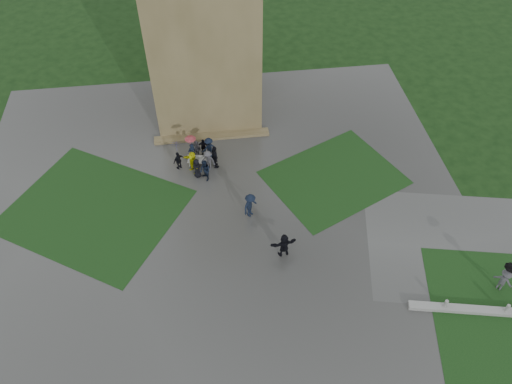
{
  "coord_description": "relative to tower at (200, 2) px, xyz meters",
  "views": [
    {
      "loc": [
        -0.36,
        -19.63,
        25.68
      ],
      "look_at": [
        2.55,
        3.19,
        1.2
      ],
      "focal_mm": 35.0,
      "sensor_mm": 36.0,
      "label": 1
    }
  ],
  "objects": [
    {
      "name": "tower",
      "position": [
        0.0,
        0.0,
        0.0
      ],
      "size": [
        8.0,
        8.0,
        18.0
      ],
      "primitive_type": "cube",
      "color": "brown",
      "rests_on": "ground"
    },
    {
      "name": "tower_plinth",
      "position": [
        0.0,
        -4.4,
        -8.87
      ],
      "size": [
        9.0,
        0.8,
        0.22
      ],
      "primitive_type": "cube",
      "color": "brown",
      "rests_on": "plaza"
    },
    {
      "name": "lawn_inset_left",
      "position": [
        -8.5,
        -11.0,
        -8.97
      ],
      "size": [
        14.1,
        13.46,
        0.01
      ],
      "primitive_type": "cube",
      "rotation": [
        0.0,
        0.0,
        -0.56
      ],
      "color": "black",
      "rests_on": "plaza"
    },
    {
      "name": "bench",
      "position": [
        -1.25,
        -7.41,
        -8.55
      ],
      "size": [
        1.5,
        0.72,
        0.83
      ],
      "rotation": [
        0.0,
        0.0,
        -0.2
      ],
      "color": "#B2B1AD",
      "rests_on": "plaza"
    },
    {
      "name": "lawn_inset_right",
      "position": [
        8.5,
        -10.0,
        -8.97
      ],
      "size": [
        11.12,
        10.15,
        0.01
      ],
      "primitive_type": "cube",
      "rotation": [
        0.0,
        0.0,
        0.44
      ],
      "color": "black",
      "rests_on": "plaza"
    },
    {
      "name": "ground",
      "position": [
        0.0,
        -15.0,
        -9.0
      ],
      "size": [
        120.0,
        120.0,
        0.0
      ],
      "primitive_type": "plane",
      "color": "black"
    },
    {
      "name": "visitor_cluster",
      "position": [
        -1.09,
        -7.56,
        -8.0
      ],
      "size": [
        3.59,
        3.54,
        2.51
      ],
      "color": "black",
      "rests_on": "plaza"
    },
    {
      "name": "pedestrian_near",
      "position": [
        3.74,
        -16.26,
        -8.08
      ],
      "size": [
        1.75,
        0.86,
        1.8
      ],
      "primitive_type": "imported",
      "rotation": [
        0.0,
        0.0,
        3.3
      ],
      "color": "black",
      "rests_on": "plaza"
    },
    {
      "name": "pedestrian_path",
      "position": [
        16.09,
        -20.37,
        -7.84
      ],
      "size": [
        1.15,
        1.21,
        2.3
      ],
      "color": "#47464C",
      "rests_on": "path"
    },
    {
      "name": "pedestrian_mid",
      "position": [
        2.05,
        -12.78,
        -8.02
      ],
      "size": [
        1.31,
        1.34,
        1.92
      ],
      "primitive_type": "imported",
      "rotation": [
        0.0,
        0.0,
        0.82
      ],
      "color": "black",
      "rests_on": "plaza"
    },
    {
      "name": "plaza",
      "position": [
        0.0,
        -13.0,
        -8.99
      ],
      "size": [
        34.0,
        34.0,
        0.02
      ],
      "primitive_type": "cube",
      "color": "#363634",
      "rests_on": "ground"
    }
  ]
}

